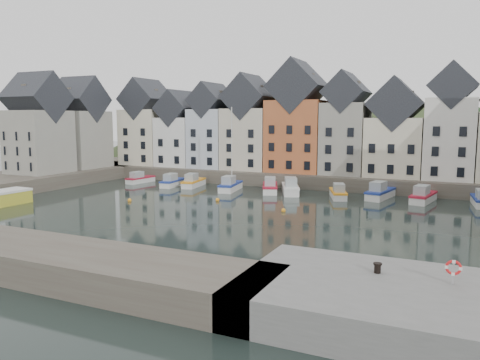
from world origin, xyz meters
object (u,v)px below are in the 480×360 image
Objects in this scene: boat_d at (230,185)px; mooring_bollard at (378,267)px; life_ring_post at (453,268)px; boat_a at (140,179)px.

mooring_bollard is at bearing -62.58° from boat_d.
mooring_bollard is 0.43× the size of life_ring_post.
boat_d reaches higher than boat_a.
boat_d is 43.55m from mooring_bollard.
life_ring_post is (29.92, -35.05, 2.06)m from boat_d.
boat_a is 10.03× the size of mooring_bollard.
mooring_bollard is (26.13, -34.81, 1.51)m from boat_d.
boat_d is 46.13m from life_ring_post.
life_ring_post is (3.79, -0.24, 0.55)m from mooring_bollard.
boat_a is 4.32× the size of life_ring_post.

